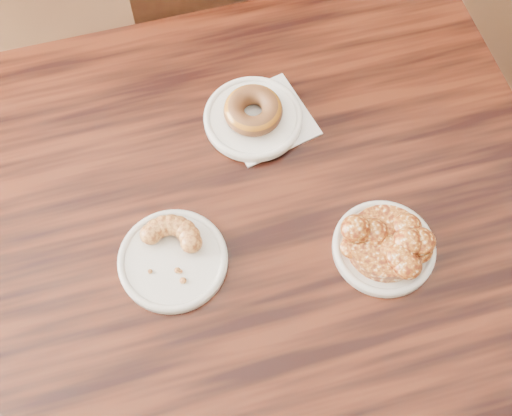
{
  "coord_description": "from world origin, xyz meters",
  "views": [
    {
      "loc": [
        -0.19,
        -0.53,
        1.71
      ],
      "look_at": [
        -0.21,
        -0.09,
        0.8
      ],
      "focal_mm": 45.0,
      "sensor_mm": 36.0,
      "label": 1
    }
  ],
  "objects_px": {
    "cafe_table": "(269,306)",
    "chair_far": "(215,2)",
    "apple_fritter": "(387,241)",
    "cruller_fragment": "(171,255)",
    "glazed_donut": "(253,110)"
  },
  "relations": [
    {
      "from": "cafe_table",
      "to": "glazed_donut",
      "type": "relative_size",
      "value": 9.72
    },
    {
      "from": "chair_far",
      "to": "cruller_fragment",
      "type": "relative_size",
      "value": 7.75
    },
    {
      "from": "cafe_table",
      "to": "chair_far",
      "type": "bearing_deg",
      "value": 84.2
    },
    {
      "from": "glazed_donut",
      "to": "apple_fritter",
      "type": "distance_m",
      "value": 0.32
    },
    {
      "from": "apple_fritter",
      "to": "cruller_fragment",
      "type": "xyz_separation_m",
      "value": [
        -0.34,
        -0.04,
        -0.0
      ]
    },
    {
      "from": "cafe_table",
      "to": "cruller_fragment",
      "type": "height_order",
      "value": "cruller_fragment"
    },
    {
      "from": "cafe_table",
      "to": "apple_fritter",
      "type": "relative_size",
      "value": 6.05
    },
    {
      "from": "cafe_table",
      "to": "cruller_fragment",
      "type": "bearing_deg",
      "value": -179.78
    },
    {
      "from": "chair_far",
      "to": "apple_fritter",
      "type": "relative_size",
      "value": 5.43
    },
    {
      "from": "cafe_table",
      "to": "chair_far",
      "type": "relative_size",
      "value": 1.12
    },
    {
      "from": "glazed_donut",
      "to": "cruller_fragment",
      "type": "distance_m",
      "value": 0.3
    },
    {
      "from": "cafe_table",
      "to": "cruller_fragment",
      "type": "distance_m",
      "value": 0.44
    },
    {
      "from": "cafe_table",
      "to": "chair_far",
      "type": "xyz_separation_m",
      "value": [
        -0.17,
        0.79,
        0.08
      ]
    },
    {
      "from": "cafe_table",
      "to": "glazed_donut",
      "type": "height_order",
      "value": "glazed_donut"
    },
    {
      "from": "chair_far",
      "to": "glazed_donut",
      "type": "relative_size",
      "value": 8.72
    }
  ]
}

